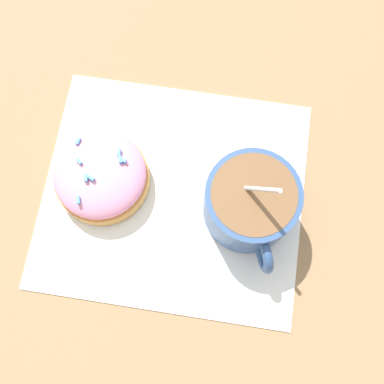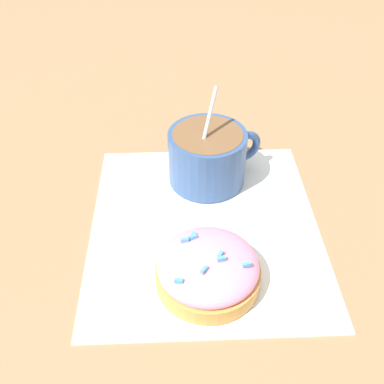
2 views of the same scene
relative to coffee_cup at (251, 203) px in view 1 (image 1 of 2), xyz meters
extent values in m
plane|color=#93704C|center=(-0.07, 0.02, -0.04)|extent=(3.00, 3.00, 0.00)
cube|color=white|center=(-0.07, 0.02, -0.04)|extent=(0.28, 0.26, 0.00)
cylinder|color=#335184|center=(0.00, 0.00, 0.00)|extent=(0.09, 0.09, 0.06)
cylinder|color=brown|center=(0.00, 0.00, 0.02)|extent=(0.08, 0.08, 0.01)
torus|color=#335184|center=(0.01, -0.05, 0.00)|extent=(0.02, 0.04, 0.04)
ellipsoid|color=silver|center=(0.02, -0.01, -0.02)|extent=(0.03, 0.03, 0.01)
cylinder|color=silver|center=(-0.01, 0.01, 0.03)|extent=(0.05, 0.03, 0.10)
cylinder|color=#D19347|center=(-0.15, 0.02, -0.03)|extent=(0.09, 0.09, 0.02)
ellipsoid|color=pink|center=(-0.15, 0.02, -0.01)|extent=(0.09, 0.09, 0.03)
cube|color=#4C99EA|center=(-0.15, 0.02, 0.01)|extent=(0.01, 0.01, 0.00)
cube|color=#4C99EA|center=(-0.16, 0.00, 0.00)|extent=(0.00, 0.01, 0.00)
cube|color=#4C99EA|center=(-0.17, 0.05, 0.00)|extent=(0.00, 0.01, 0.00)
cube|color=#4C99EA|center=(-0.12, 0.04, 0.00)|extent=(0.01, 0.01, 0.00)
cube|color=#4C99EA|center=(-0.12, 0.04, 0.00)|extent=(0.00, 0.01, 0.00)
cube|color=#4C99EA|center=(-0.13, 0.04, 0.00)|extent=(0.00, 0.01, 0.00)
cube|color=#4C99EA|center=(-0.16, 0.03, 0.00)|extent=(0.01, 0.01, 0.00)
cube|color=#4C99EA|center=(-0.15, 0.02, 0.00)|extent=(0.00, 0.01, 0.00)
camera|label=1|loc=(-0.05, -0.10, 0.40)|focal=42.00mm
camera|label=2|loc=(-0.40, 0.08, 0.30)|focal=42.00mm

